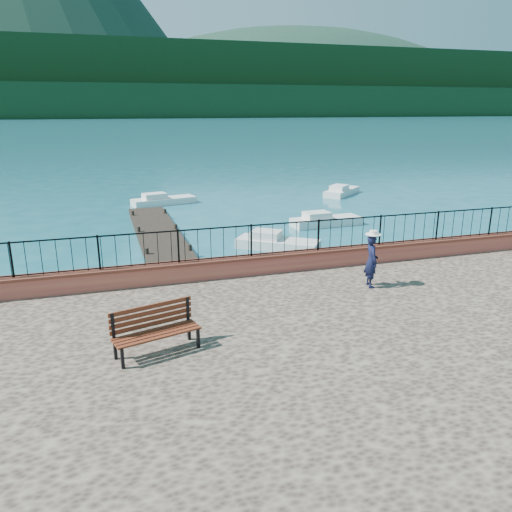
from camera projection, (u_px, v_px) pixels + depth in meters
ground at (306, 364)px, 12.36m from camera, size 2000.00×2000.00×0.00m
parapet at (261, 264)px, 15.32m from camera, size 28.00×0.46×0.58m
railing at (261, 240)px, 15.10m from camera, size 27.00×0.05×0.95m
dock at (163, 244)px, 22.71m from camera, size 2.00×16.00×0.30m
far_forest at (101, 101)px, 283.94m from camera, size 900.00×60.00×18.00m
foothills at (98, 82)px, 335.04m from camera, size 900.00×120.00×44.00m
companion_hill at (293, 112)px, 587.21m from camera, size 448.00×384.00×180.00m
park_bench at (157, 339)px, 10.34m from camera, size 1.89×1.05×1.00m
person at (371, 261)px, 14.05m from camera, size 0.47×0.62×1.52m
hat at (373, 233)px, 13.81m from camera, size 0.44×0.44×0.12m
boat_1 at (278, 240)px, 22.35m from camera, size 3.72×3.27×0.80m
boat_2 at (326, 218)px, 26.72m from camera, size 3.85×1.49×0.80m
boat_4 at (164, 198)px, 32.52m from camera, size 4.28×2.14×0.80m
boat_5 at (342, 189)px, 36.05m from camera, size 3.71×3.48×0.80m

